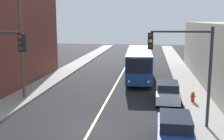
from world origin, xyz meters
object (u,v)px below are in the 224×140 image
city_bus (139,62)px  utility_pole_near (21,33)px  parked_car_blue (175,130)px  traffic_signal_right_corner (184,58)px  parked_car_white (168,92)px  fire_hydrant (193,96)px

city_bus → utility_pole_near: size_ratio=1.27×
parked_car_blue → traffic_signal_right_corner: 4.32m
utility_pole_near → city_bus: bearing=47.4°
parked_car_white → fire_hydrant: (1.96, -0.15, -0.26)m
parked_car_blue → fire_hydrant: 8.04m
parked_car_white → traffic_signal_right_corner: (0.52, -5.41, 3.46)m
parked_car_blue → parked_car_white: (0.05, 7.94, 0.00)m
parked_car_white → traffic_signal_right_corner: bearing=-84.5°
utility_pole_near → fire_hydrant: (13.74, 0.62, -4.86)m
fire_hydrant → parked_car_blue: bearing=-104.5°
parked_car_white → fire_hydrant: bearing=-4.4°
city_bus → utility_pole_near: 13.91m
parked_car_white → fire_hydrant: size_ratio=5.29×
parked_car_blue → fire_hydrant: parked_car_blue is taller
parked_car_blue → utility_pole_near: bearing=148.6°
parked_car_blue → utility_pole_near: 14.50m
city_bus → parked_car_white: city_bus is taller
traffic_signal_right_corner → fire_hydrant: (1.44, 5.26, -3.72)m
parked_car_blue → traffic_signal_right_corner: size_ratio=0.74×
utility_pole_near → fire_hydrant: 14.59m
utility_pole_near → traffic_signal_right_corner: utility_pole_near is taller
fire_hydrant → traffic_signal_right_corner: bearing=-105.3°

